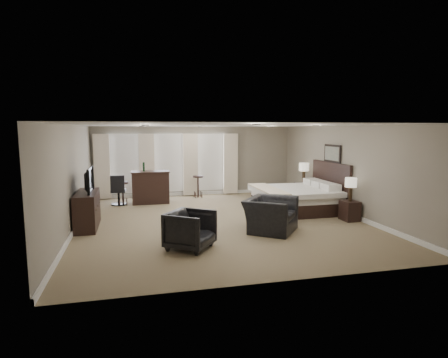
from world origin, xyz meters
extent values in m
cube|color=#77674B|center=(0.00, 0.00, 0.00)|extent=(7.60, 8.60, 0.04)
cube|color=silver|center=(0.00, 0.00, 2.60)|extent=(7.60, 8.60, 0.04)
cube|color=gray|center=(0.00, 4.25, 1.30)|extent=(7.50, 0.04, 2.60)
cube|color=gray|center=(0.00, -4.25, 1.30)|extent=(7.50, 0.04, 2.60)
cube|color=gray|center=(-3.75, 0.00, 1.30)|extent=(0.04, 8.50, 2.60)
cube|color=gray|center=(3.75, 0.00, 1.30)|extent=(0.04, 8.50, 2.60)
cube|color=silver|center=(-2.60, 4.19, 1.25)|extent=(1.15, 0.04, 2.05)
cube|color=silver|center=(-1.00, 4.19, 1.25)|extent=(1.15, 0.04, 2.05)
cube|color=silver|center=(0.60, 4.19, 1.25)|extent=(1.15, 0.04, 2.05)
cube|color=beige|center=(-3.35, 4.07, 1.18)|extent=(0.55, 0.12, 2.30)
cube|color=beige|center=(-1.80, 4.07, 1.18)|extent=(0.55, 0.12, 2.30)
cube|color=beige|center=(-0.20, 4.07, 1.18)|extent=(0.55, 0.12, 2.30)
cube|color=beige|center=(1.35, 4.07, 1.18)|extent=(0.55, 0.12, 2.30)
cube|color=silver|center=(2.58, 0.66, 0.74)|extent=(2.32, 2.22, 1.48)
cube|color=black|center=(3.47, -0.79, 0.27)|extent=(0.41, 0.50, 0.54)
cube|color=black|center=(3.47, 2.11, 0.32)|extent=(0.47, 0.58, 0.63)
cube|color=beige|center=(3.47, -0.79, 0.86)|extent=(0.31, 0.31, 0.64)
cube|color=beige|center=(3.47, 2.11, 0.98)|extent=(0.34, 0.34, 0.70)
cube|color=slate|center=(3.70, 0.66, 1.75)|extent=(0.04, 0.96, 0.56)
cube|color=black|center=(-3.45, 0.12, 0.46)|extent=(0.51, 1.57, 0.91)
imported|color=black|center=(-3.45, 0.12, 0.98)|extent=(0.62, 1.08, 0.14)
imported|color=black|center=(0.97, -1.29, 0.55)|extent=(1.42, 1.50, 1.10)
imported|color=black|center=(-1.16, -2.19, 0.44)|extent=(1.16, 1.17, 0.89)
cube|color=black|center=(-1.73, 2.98, 0.55)|extent=(1.27, 0.66, 1.10)
cube|color=black|center=(-2.64, 2.89, 0.39)|extent=(0.42, 0.42, 0.77)
cube|color=black|center=(0.01, 3.65, 0.40)|extent=(0.47, 0.47, 0.81)
cube|color=black|center=(-2.78, 2.91, 0.51)|extent=(0.55, 0.55, 1.02)
camera|label=1|loc=(-2.28, -9.75, 2.49)|focal=30.00mm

